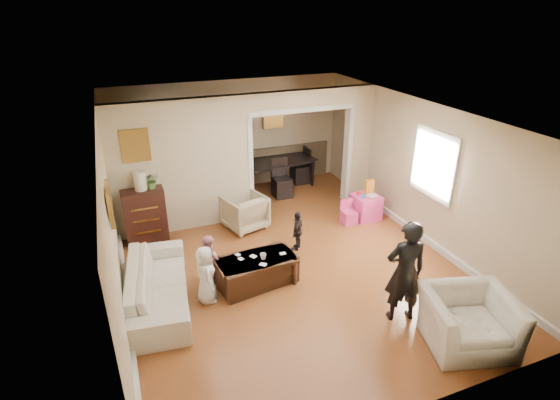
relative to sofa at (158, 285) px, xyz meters
name	(u,v)px	position (x,y,z in m)	size (l,w,h in m)	color
floor	(284,257)	(2.25, 0.49, -0.32)	(7.00, 7.00, 0.00)	#9F5729
partition_left	(183,167)	(0.88, 2.29, 0.98)	(2.75, 0.18, 2.60)	beige
partition_right	(357,145)	(4.73, 2.29, 0.98)	(0.55, 0.18, 2.60)	beige
partition_header	(302,98)	(3.35, 2.29, 2.11)	(2.22, 0.18, 0.35)	beige
window_pane	(434,164)	(4.98, 0.09, 1.23)	(0.03, 0.95, 1.10)	white
framed_art_partition	(135,146)	(0.05, 2.19, 1.53)	(0.45, 0.03, 0.55)	brown
framed_art_sofa_wall	(110,204)	(-0.46, -0.11, 1.48)	(0.03, 0.55, 0.40)	brown
framed_art_alcove	(273,116)	(3.35, 3.93, 1.38)	(0.45, 0.03, 0.55)	brown
sofa	(158,285)	(0.00, 0.00, 0.00)	(2.18, 0.85, 0.64)	beige
armchair_back	(245,212)	(1.94, 1.83, 0.03)	(0.75, 0.77, 0.70)	tan
armchair_front	(468,320)	(3.72, -2.38, 0.05)	(1.12, 0.98, 0.73)	beige
dresser	(145,215)	(0.04, 2.04, 0.21)	(0.76, 0.43, 1.05)	black
table_lamp	(140,181)	(0.04, 2.04, 0.91)	(0.22, 0.22, 0.36)	beige
potted_plant	(151,180)	(0.24, 2.04, 0.89)	(0.28, 0.25, 0.32)	#487132
coffee_table	(257,271)	(1.54, -0.08, -0.08)	(1.25, 0.62, 0.47)	#361E11
coffee_cup	(263,256)	(1.64, -0.13, 0.20)	(0.10, 0.10, 0.09)	beige
play_table	(365,207)	(4.44, 1.32, -0.06)	(0.53, 0.53, 0.51)	#F841A0
cereal_box	(369,187)	(4.56, 1.42, 0.34)	(0.20, 0.07, 0.30)	yellow
cyan_cup	(364,196)	(4.34, 1.27, 0.23)	(0.08, 0.08, 0.08)	teal
toy_block	(359,193)	(4.32, 1.44, 0.22)	(0.08, 0.06, 0.05)	red
play_bowl	(372,196)	(4.49, 1.20, 0.21)	(0.20, 0.20, 0.05)	white
dining_table	(272,173)	(3.21, 3.63, 0.03)	(2.00, 1.12, 0.70)	black
adult_person	(405,272)	(3.20, -1.63, 0.47)	(0.57, 0.38, 1.57)	black
child_kneel_a	(206,275)	(0.69, -0.23, 0.15)	(0.46, 0.30, 0.94)	white
child_kneel_b	(209,260)	(0.84, 0.22, 0.11)	(0.42, 0.33, 0.87)	pink
child_toddler	(298,231)	(2.59, 0.67, 0.06)	(0.45, 0.19, 0.76)	black
craft_papers	(257,258)	(1.56, -0.06, 0.15)	(0.79, 0.54, 0.00)	white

